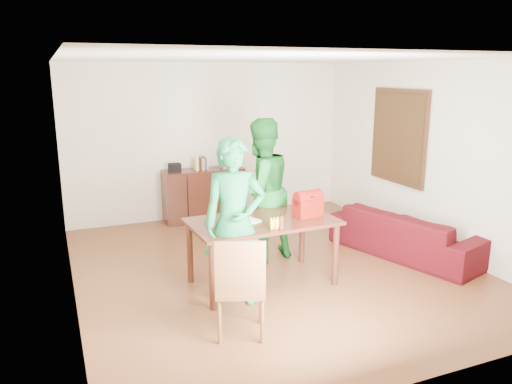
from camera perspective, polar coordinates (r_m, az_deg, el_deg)
name	(u,v)px	position (r m, az deg, el deg)	size (l,w,h in m)	color
room	(271,170)	(6.47, 1.77, 2.55)	(5.20, 5.70, 2.90)	#4B2812
table	(262,228)	(6.02, 0.73, -4.17)	(1.77, 1.04, 0.82)	black
chair	(241,306)	(5.03, -1.76, -12.91)	(0.60, 0.59, 1.04)	brown
person_near	(234,223)	(5.47, -2.47, -3.54)	(0.68, 0.45, 1.87)	#156235
person_far	(260,191)	(6.74, 0.52, 0.15)	(0.95, 0.74, 1.96)	#16641F
laptop	(244,219)	(5.88, -1.44, -3.08)	(0.42, 0.36, 0.25)	white
bananas	(274,227)	(5.62, 2.12, -4.07)	(0.15, 0.09, 0.06)	gold
bottle	(281,221)	(5.66, 2.91, -3.36)	(0.06, 0.06, 0.17)	#532413
red_bag	(308,206)	(6.15, 5.94, -1.61)	(0.34, 0.20, 0.25)	maroon
sofa	(407,233)	(7.41, 16.84, -4.52)	(2.18, 0.85, 0.64)	#3B0707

